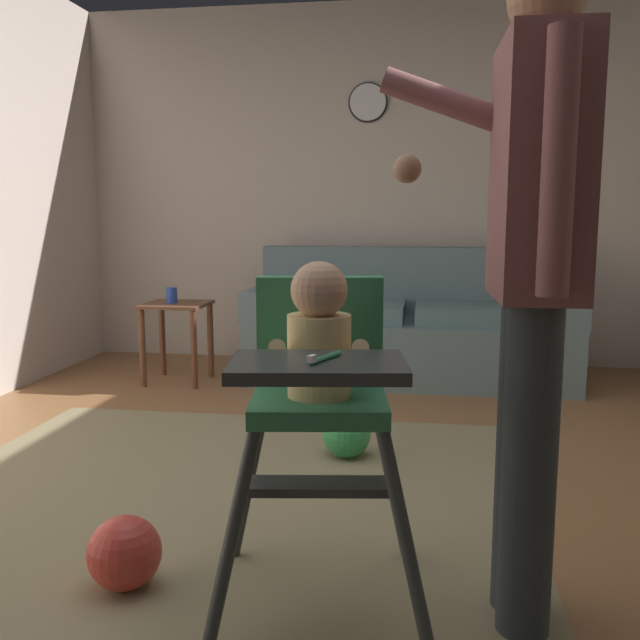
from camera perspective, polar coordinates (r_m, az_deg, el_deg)
ground at (r=2.70m, az=-3.15°, el=-16.48°), size 5.66×7.20×0.10m
wall_far at (r=5.25m, az=3.21°, el=10.74°), size 4.86×0.06×2.57m
area_rug at (r=2.65m, az=-9.82°, el=-15.82°), size 2.38×2.67×0.01m
couch at (r=4.76m, az=7.39°, el=-0.66°), size 2.11×0.86×0.86m
high_chair at (r=1.90m, az=-0.06°, el=-4.21°), size 0.68×0.79×0.98m
adult_standing at (r=1.87m, az=16.79°, el=4.28°), size 0.52×0.49×1.71m
toy_ball at (r=3.22m, az=2.16°, el=-9.18°), size 0.22×0.22×0.22m
toy_ball_second at (r=2.25m, az=-15.54°, el=-17.70°), size 0.22×0.22×0.22m
side_table at (r=4.67m, az=-11.51°, el=-0.34°), size 0.40×0.40×0.52m
sippy_cup at (r=4.65m, az=-11.92°, el=1.98°), size 0.07×0.07×0.10m
wall_clock at (r=5.25m, az=3.91°, el=17.17°), size 0.28×0.04×0.28m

